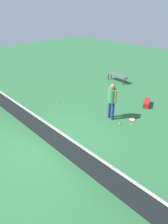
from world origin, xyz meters
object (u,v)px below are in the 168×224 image
at_px(tennis_racket_near_player, 132,119).
at_px(tennis_ball_by_net, 58,103).
at_px(tennis_ball_midcourt, 131,124).
at_px(courtside_bench, 117,76).
at_px(equipment_bag, 147,103).
at_px(player_near_side, 112,99).
at_px(tennis_ball_near_player, 120,124).

distance_m(tennis_racket_near_player, tennis_ball_by_net, 4.03).
height_order(tennis_racket_near_player, tennis_ball_midcourt, tennis_ball_midcourt).
distance_m(courtside_bench, equipment_bag, 3.69).
xyz_separation_m(player_near_side, tennis_ball_by_net, (2.98, 0.81, -0.98)).
distance_m(tennis_ball_near_player, tennis_ball_midcourt, 0.51).
relative_size(player_near_side, tennis_ball_by_net, 25.76).
distance_m(tennis_ball_near_player, courtside_bench, 5.46).
bearing_deg(tennis_ball_midcourt, player_near_side, 10.93).
bearing_deg(tennis_ball_midcourt, tennis_racket_near_player, -62.97).
bearing_deg(tennis_racket_near_player, tennis_ball_near_player, 77.81).
bearing_deg(courtside_bench, player_near_side, 123.75).
xyz_separation_m(player_near_side, equipment_bag, (-0.49, -2.40, -0.87)).
bearing_deg(courtside_bench, tennis_ball_by_net, 87.50).
bearing_deg(player_near_side, courtside_bench, -56.25).
xyz_separation_m(tennis_ball_near_player, tennis_ball_by_net, (3.60, 0.68, 0.00)).
xyz_separation_m(courtside_bench, equipment_bag, (-3.25, 1.73, -0.28)).
bearing_deg(tennis_racket_near_player, tennis_ball_by_net, 20.93).
relative_size(tennis_racket_near_player, tennis_ball_near_player, 9.14).
xyz_separation_m(tennis_racket_near_player, courtside_bench, (3.55, -3.50, 0.40)).
xyz_separation_m(tennis_ball_midcourt, courtside_bench, (3.78, -3.93, 0.38)).
bearing_deg(equipment_bag, tennis_ball_midcourt, 103.38).
distance_m(tennis_racket_near_player, courtside_bench, 5.00).
distance_m(player_near_side, courtside_bench, 5.00).
relative_size(tennis_racket_near_player, courtside_bench, 0.40).
bearing_deg(tennis_racket_near_player, tennis_ball_midcourt, 117.03).
bearing_deg(player_near_side, equipment_bag, -101.56).
bearing_deg(equipment_bag, courtside_bench, -28.00).
distance_m(tennis_racket_near_player, equipment_bag, 1.80).
relative_size(tennis_ball_by_net, equipment_bag, 0.08).
bearing_deg(equipment_bag, tennis_racket_near_player, 99.68).
distance_m(player_near_side, equipment_bag, 2.60).
bearing_deg(tennis_ball_near_player, player_near_side, -11.93).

